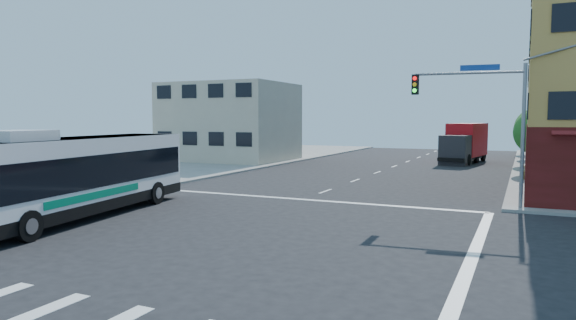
% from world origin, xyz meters
% --- Properties ---
extents(ground, '(120.00, 120.00, 0.00)m').
position_xyz_m(ground, '(0.00, 0.00, 0.00)').
color(ground, black).
rests_on(ground, ground).
extents(sidewalk_nw, '(50.00, 50.00, 0.15)m').
position_xyz_m(sidewalk_nw, '(-35.00, 35.00, 0.07)').
color(sidewalk_nw, gray).
rests_on(sidewalk_nw, ground).
extents(building_west, '(12.06, 10.06, 8.00)m').
position_xyz_m(building_west, '(-17.02, 29.98, 4.01)').
color(building_west, beige).
rests_on(building_west, ground).
extents(signal_mast_ne, '(7.91, 1.13, 8.07)m').
position_xyz_m(signal_mast_ne, '(9.08, 10.62, 4.98)').
color(signal_mast_ne, slate).
rests_on(signal_mast_ne, ground).
extents(street_tree_a, '(3.60, 3.60, 5.53)m').
position_xyz_m(street_tree_a, '(11.90, 27.92, 3.59)').
color(street_tree_a, '#352413').
rests_on(street_tree_a, ground).
extents(street_tree_b, '(3.80, 3.80, 5.79)m').
position_xyz_m(street_tree_b, '(11.90, 35.92, 3.75)').
color(street_tree_b, '#352413').
rests_on(street_tree_b, ground).
extents(street_tree_c, '(3.40, 3.40, 5.29)m').
position_xyz_m(street_tree_c, '(11.90, 43.92, 3.46)').
color(street_tree_c, '#352413').
rests_on(street_tree_c, ground).
extents(street_tree_d, '(4.00, 4.00, 6.03)m').
position_xyz_m(street_tree_d, '(11.90, 51.92, 3.88)').
color(street_tree_d, '#352413').
rests_on(street_tree_d, ground).
extents(transit_bus, '(4.72, 13.64, 3.96)m').
position_xyz_m(transit_bus, '(-7.00, 0.53, 1.94)').
color(transit_bus, black).
rests_on(transit_bus, ground).
extents(box_truck, '(3.86, 9.02, 3.93)m').
position_xyz_m(box_truck, '(5.41, 37.69, 1.90)').
color(box_truck, '#242428').
rests_on(box_truck, ground).
extents(parked_car, '(2.04, 4.43, 1.47)m').
position_xyz_m(parked_car, '(11.71, 25.09, 0.74)').
color(parked_car, gold).
rests_on(parked_car, ground).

